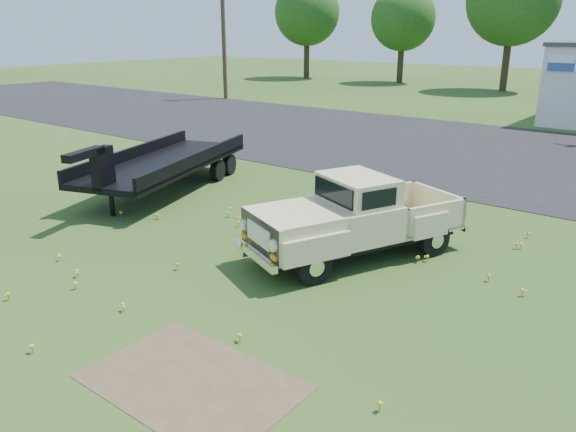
% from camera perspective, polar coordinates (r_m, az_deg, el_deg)
% --- Properties ---
extents(ground, '(140.00, 140.00, 0.00)m').
position_cam_1_polar(ground, '(11.19, -3.62, -6.79)').
color(ground, '#284A17').
rests_on(ground, ground).
extents(asphalt_lot, '(90.00, 14.00, 0.02)m').
position_cam_1_polar(asphalt_lot, '(24.00, 20.95, 5.79)').
color(asphalt_lot, black).
rests_on(asphalt_lot, ground).
extents(dirt_patch_a, '(3.00, 2.00, 0.01)m').
position_cam_1_polar(dirt_patch_a, '(8.43, -9.73, -16.29)').
color(dirt_patch_a, brown).
rests_on(dirt_patch_a, ground).
extents(dirt_patch_b, '(2.20, 1.60, 0.01)m').
position_cam_1_polar(dirt_patch_b, '(14.88, -0.47, -0.23)').
color(dirt_patch_b, brown).
rests_on(dirt_patch_b, ground).
extents(utility_pole_west, '(1.60, 0.30, 9.00)m').
position_cam_1_polar(utility_pole_west, '(41.23, -6.57, 18.13)').
color(utility_pole_west, '#453020').
rests_on(utility_pole_west, ground).
extents(treeline_a, '(6.40, 6.40, 9.52)m').
position_cam_1_polar(treeline_a, '(58.91, 1.94, 19.96)').
color(treeline_a, '#382A19').
rests_on(treeline_a, ground).
extents(treeline_b, '(5.76, 5.76, 8.57)m').
position_cam_1_polar(treeline_b, '(54.49, 11.62, 19.07)').
color(treeline_b, '#382A19').
rests_on(treeline_b, ground).
extents(vintage_pickup_truck, '(3.81, 5.41, 1.83)m').
position_cam_1_polar(vintage_pickup_truck, '(12.21, 6.96, -0.06)').
color(vintage_pickup_truck, beige).
rests_on(vintage_pickup_truck, ground).
extents(flatbed_trailer, '(4.59, 7.61, 1.97)m').
position_cam_1_polar(flatbed_trailer, '(17.74, -12.46, 5.71)').
color(flatbed_trailer, black).
rests_on(flatbed_trailer, ground).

